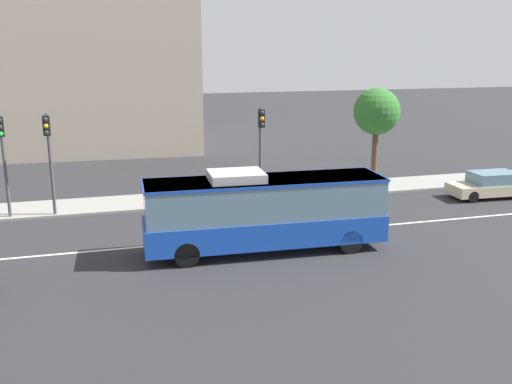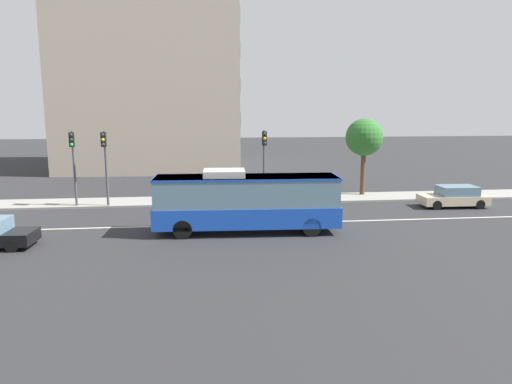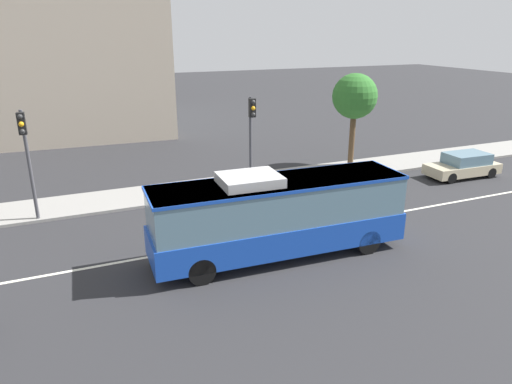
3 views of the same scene
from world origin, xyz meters
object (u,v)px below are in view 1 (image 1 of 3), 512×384
(traffic_light_near_corner, at_px, (49,148))
(street_tree_kerbside_left, at_px, (377,112))
(transit_bus, at_px, (264,209))
(sedan_beige, at_px, (490,185))
(traffic_light_mid_block, at_px, (3,149))
(traffic_light_far_corner, at_px, (261,138))

(traffic_light_near_corner, height_order, street_tree_kerbside_left, street_tree_kerbside_left)
(transit_bus, relative_size, sedan_beige, 2.21)
(sedan_beige, relative_size, street_tree_kerbside_left, 0.77)
(sedan_beige, distance_m, traffic_light_mid_block, 26.02)
(transit_bus, xyz_separation_m, street_tree_kerbside_left, (9.87, 9.68, 2.67))
(traffic_light_far_corner, bearing_deg, sedan_beige, 82.10)
(sedan_beige, bearing_deg, traffic_light_far_corner, -8.24)
(transit_bus, relative_size, street_tree_kerbside_left, 1.70)
(traffic_light_near_corner, height_order, traffic_light_far_corner, same)
(traffic_light_near_corner, distance_m, traffic_light_far_corner, 10.76)
(sedan_beige, bearing_deg, transit_bus, 21.01)
(street_tree_kerbside_left, bearing_deg, sedan_beige, -43.37)
(street_tree_kerbside_left, bearing_deg, traffic_light_near_corner, -173.05)
(traffic_light_near_corner, relative_size, traffic_light_mid_block, 1.00)
(street_tree_kerbside_left, bearing_deg, transit_bus, -135.58)
(traffic_light_mid_block, height_order, traffic_light_far_corner, same)
(sedan_beige, distance_m, street_tree_kerbside_left, 7.75)
(transit_bus, height_order, traffic_light_far_corner, traffic_light_far_corner)
(sedan_beige, height_order, street_tree_kerbside_left, street_tree_kerbside_left)
(sedan_beige, bearing_deg, traffic_light_mid_block, -3.41)
(transit_bus, relative_size, traffic_light_far_corner, 1.94)
(traffic_light_mid_block, distance_m, traffic_light_far_corner, 12.87)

